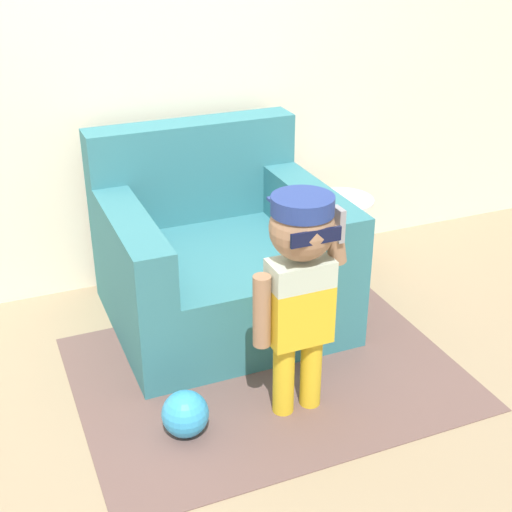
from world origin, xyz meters
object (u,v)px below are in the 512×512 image
armchair (217,258)px  person_child (300,274)px  side_table (340,228)px  toy_ball (185,414)px

armchair → person_child: 0.90m
side_table → toy_ball: (-1.22, -0.99, -0.18)m
armchair → person_child: bearing=-87.6°
person_child → side_table: 1.31m
person_child → toy_ball: 0.72m
person_child → toy_ball: (-0.47, 0.02, -0.54)m
side_table → armchair: bearing=-168.2°
armchair → side_table: armchair is taller
toy_ball → armchair: bearing=61.9°
person_child → side_table: size_ratio=2.11×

